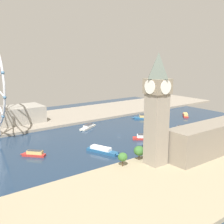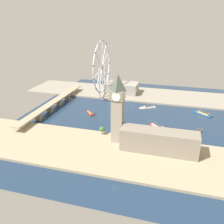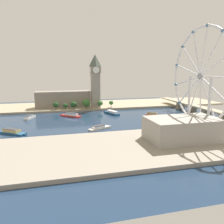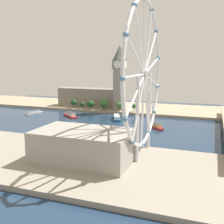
{
  "view_description": "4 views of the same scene",
  "coord_description": "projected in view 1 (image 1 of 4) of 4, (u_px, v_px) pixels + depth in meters",
  "views": [
    {
      "loc": [
        -223.69,
        177.33,
        84.73
      ],
      "look_at": [
        16.78,
        -3.11,
        21.98
      ],
      "focal_mm": 44.69,
      "sensor_mm": 36.0,
      "label": 1
    },
    {
      "loc": [
        -337.33,
        -33.88,
        147.45
      ],
      "look_at": [
        -5.09,
        60.57,
        6.82
      ],
      "focal_mm": 38.7,
      "sensor_mm": 36.0,
      "label": 2
    },
    {
      "loc": [
        280.46,
        -35.42,
        64.82
      ],
      "look_at": [
        -8.54,
        39.22,
        7.94
      ],
      "focal_mm": 37.04,
      "sensor_mm": 36.0,
      "label": 3
    },
    {
      "loc": [
        260.64,
        147.85,
        64.92
      ],
      "look_at": [
        2.69,
        52.74,
        15.3
      ],
      "focal_mm": 44.36,
      "sensor_mm": 36.0,
      "label": 4
    }
  ],
  "objects": [
    {
      "name": "ground_plane",
      "position": [
        119.0,
        135.0,
        296.65
      ],
      "size": [
        390.95,
        390.95,
        0.0
      ],
      "primitive_type": "plane",
      "color": "#1E334C"
    },
    {
      "name": "riverbank_left",
      "position": [
        210.0,
        167.0,
        209.84
      ],
      "size": [
        90.0,
        520.0,
        3.0
      ],
      "primitive_type": "cube",
      "color": "tan",
      "rests_on": "ground_plane"
    },
    {
      "name": "riverbank_right",
      "position": [
        69.0,
        116.0,
        382.84
      ],
      "size": [
        90.0,
        520.0,
        3.0
      ],
      "primitive_type": "cube",
      "color": "gray",
      "rests_on": "ground_plane"
    },
    {
      "name": "clock_tower",
      "position": [
        157.0,
        108.0,
        203.23
      ],
      "size": [
        16.43,
        16.43,
        83.06
      ],
      "color": "gray",
      "rests_on": "riverbank_left"
    },
    {
      "name": "parliament_block",
      "position": [
        209.0,
        139.0,
        230.46
      ],
      "size": [
        22.0,
        85.77,
        25.61
      ],
      "primitive_type": "cube",
      "color": "gray",
      "rests_on": "riverbank_left"
    },
    {
      "name": "tree_row_embankment",
      "position": [
        164.0,
        144.0,
        233.06
      ],
      "size": [
        13.23,
        93.97,
        14.82
      ],
      "color": "#513823",
      "rests_on": "riverbank_left"
    },
    {
      "name": "riverside_hall",
      "position": [
        17.0,
        115.0,
        336.15
      ],
      "size": [
        37.22,
        61.46,
        19.59
      ],
      "primitive_type": "cube",
      "color": "gray",
      "rests_on": "riverbank_right"
    },
    {
      "name": "tour_boat_0",
      "position": [
        34.0,
        154.0,
        234.91
      ],
      "size": [
        19.05,
        18.39,
        5.32
      ],
      "rotation": [
        0.0,
        0.0,
        0.76
      ],
      "color": "#B22D28",
      "rests_on": "ground_plane"
    },
    {
      "name": "tour_boat_1",
      "position": [
        182.0,
        129.0,
        311.04
      ],
      "size": [
        24.24,
        14.13,
        5.31
      ],
      "rotation": [
        0.0,
        0.0,
        2.7
      ],
      "color": "beige",
      "rests_on": "ground_plane"
    },
    {
      "name": "tour_boat_2",
      "position": [
        185.0,
        115.0,
        384.02
      ],
      "size": [
        20.01,
        20.55,
        4.82
      ],
      "rotation": [
        0.0,
        0.0,
        5.48
      ],
      "color": "#B22D28",
      "rests_on": "ground_plane"
    },
    {
      "name": "tour_boat_3",
      "position": [
        147.0,
        137.0,
        280.78
      ],
      "size": [
        25.78,
        29.09,
        5.55
      ],
      "rotation": [
        0.0,
        0.0,
        4.0
      ],
      "color": "#B22D28",
      "rests_on": "ground_plane"
    },
    {
      "name": "tour_boat_4",
      "position": [
        145.0,
        117.0,
        372.1
      ],
      "size": [
        24.31,
        30.16,
        5.22
      ],
      "rotation": [
        0.0,
        0.0,
        0.93
      ],
      "color": "#235684",
      "rests_on": "ground_plane"
    },
    {
      "name": "tour_boat_5",
      "position": [
        103.0,
        150.0,
        243.29
      ],
      "size": [
        34.34,
        17.05,
        5.26
      ],
      "rotation": [
        0.0,
        0.0,
        3.5
      ],
      "color": "#235684",
      "rests_on": "ground_plane"
    },
    {
      "name": "tour_boat_6",
      "position": [
        88.0,
        127.0,
        323.79
      ],
      "size": [
        18.5,
        29.25,
        4.66
      ],
      "rotation": [
        0.0,
        0.0,
        2.06
      ],
      "color": "beige",
      "rests_on": "ground_plane"
    }
  ]
}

